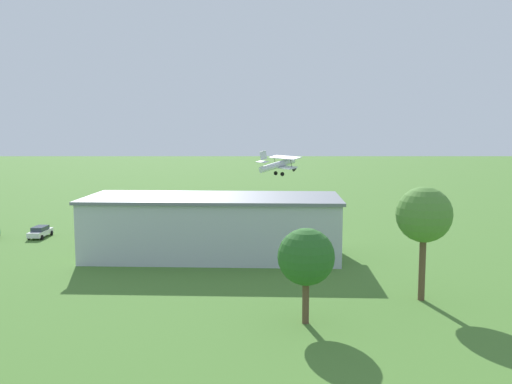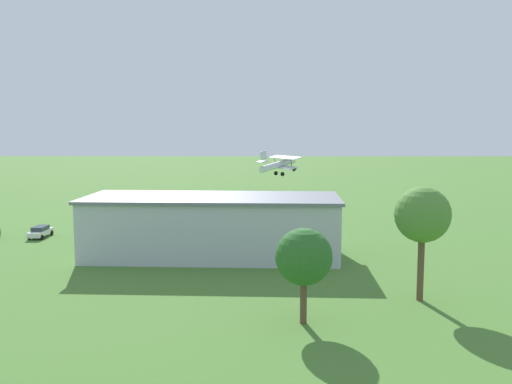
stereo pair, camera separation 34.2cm
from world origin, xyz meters
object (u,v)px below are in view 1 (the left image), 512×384
(car_orange, at_px, (101,232))
(biplane, at_px, (279,164))
(person_watching_takeoff, at_px, (142,225))
(person_beside_truck, at_px, (322,232))
(car_white, at_px, (40,232))
(tree_by_windsock, at_px, (306,257))
(tree_behind_hangar_right, at_px, (424,215))
(hangar, at_px, (213,226))
(person_walking_on_apron, at_px, (286,225))

(car_orange, bearing_deg, biplane, -152.62)
(car_orange, distance_m, person_watching_takeoff, 7.31)
(person_beside_truck, relative_size, person_watching_takeoff, 1.00)
(car_white, relative_size, tree_by_windsock, 0.65)
(biplane, xyz_separation_m, car_orange, (24.23, 12.55, -8.19))
(car_orange, relative_size, tree_behind_hangar_right, 0.44)
(person_beside_truck, height_order, tree_behind_hangar_right, tree_behind_hangar_right)
(hangar, xyz_separation_m, person_watching_takeoff, (11.58, -16.10, -2.69))
(tree_by_windsock, relative_size, tree_behind_hangar_right, 0.74)
(hangar, relative_size, tree_behind_hangar_right, 3.00)
(hangar, distance_m, biplane, 24.85)
(biplane, relative_size, car_white, 1.56)
(tree_by_windsock, bearing_deg, tree_behind_hangar_right, -151.59)
(person_beside_truck, xyz_separation_m, person_watching_takeoff, (25.25, -5.67, 0.00))
(biplane, bearing_deg, person_walking_on_apron, 95.74)
(person_beside_truck, xyz_separation_m, tree_behind_hangar_right, (-5.33, 26.70, 6.53))
(person_watching_takeoff, distance_m, tree_behind_hangar_right, 45.01)
(car_white, bearing_deg, person_walking_on_apron, -172.39)
(hangar, relative_size, car_white, 6.26)
(biplane, bearing_deg, person_watching_takeoff, 18.23)
(biplane, xyz_separation_m, person_walking_on_apron, (-0.76, 7.55, -8.22))
(tree_by_windsock, bearing_deg, person_walking_on_apron, -90.87)
(car_white, relative_size, person_walking_on_apron, 2.72)
(person_beside_truck, bearing_deg, tree_behind_hangar_right, 101.29)
(tree_by_windsock, xyz_separation_m, tree_behind_hangar_right, (-10.38, -5.62, 2.25))
(tree_behind_hangar_right, bearing_deg, person_walking_on_apron, -72.65)
(car_white, bearing_deg, biplane, -159.76)
(tree_by_windsock, bearing_deg, biplane, -89.75)
(person_walking_on_apron, xyz_separation_m, tree_by_windsock, (0.56, 37.03, 4.20))
(hangar, relative_size, biplane, 4.02)
(tree_behind_hangar_right, bearing_deg, hangar, -40.58)
(car_orange, xyz_separation_m, tree_behind_hangar_right, (-34.81, 26.41, 6.42))
(hangar, distance_m, car_orange, 18.96)
(biplane, height_order, person_watching_takeoff, biplane)
(biplane, height_order, person_beside_truck, biplane)
(biplane, bearing_deg, car_orange, 27.38)
(biplane, relative_size, car_orange, 1.71)
(biplane, xyz_separation_m, car_white, (32.51, 11.99, -8.28))
(car_orange, bearing_deg, person_beside_truck, -179.44)
(person_beside_truck, xyz_separation_m, tree_by_windsock, (5.05, 32.32, 4.28))
(car_white, relative_size, person_watching_takeoff, 2.97)
(person_watching_takeoff, bearing_deg, car_orange, 54.67)
(hangar, xyz_separation_m, person_beside_truck, (-13.67, -10.43, -2.69))
(person_walking_on_apron, height_order, tree_by_windsock, tree_by_windsock)
(hangar, height_order, person_beside_truck, hangar)
(person_walking_on_apron, relative_size, tree_by_windsock, 0.24)
(car_orange, height_order, person_beside_truck, car_orange)
(car_orange, bearing_deg, hangar, 147.31)
(car_white, height_order, person_walking_on_apron, person_walking_on_apron)
(person_beside_truck, relative_size, person_walking_on_apron, 0.92)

